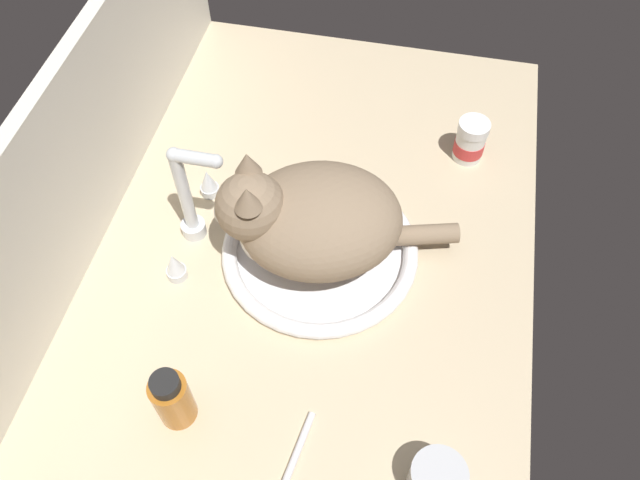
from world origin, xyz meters
TOP-DOWN VIEW (x-y plane):
  - countertop at (0.00, 0.00)cm, footprint 115.18×69.72cm
  - backsplash_wall at (0.00, 36.06)cm, footprint 115.18×2.40cm
  - sink_basin at (2.78, -0.83)cm, footprint 31.54×31.54cm
  - faucet at (2.78, 19.83)cm, footprint 20.42×9.29cm
  - cat at (2.30, 0.91)cm, footprint 26.56×36.98cm
  - amber_bottle at (-27.01, 12.79)cm, footprint 5.11×5.11cm
  - metal_jar at (-29.73, -22.53)cm, footprint 7.14×7.14cm
  - pill_bottle at (29.17, -22.39)cm, footprint 5.48×5.48cm

SIDE VIEW (x-z plane):
  - countertop at x=0.00cm, z-range 0.00..3.00cm
  - sink_basin at x=2.78cm, z-range 2.85..5.31cm
  - metal_jar at x=-29.73cm, z-range 3.02..9.46cm
  - pill_bottle at x=29.17cm, z-range 2.71..10.95cm
  - amber_bottle at x=-27.01cm, z-range 2.65..13.62cm
  - faucet at x=2.78cm, z-range 0.50..20.47cm
  - cat at x=2.30cm, z-range 3.49..22.06cm
  - backsplash_wall at x=0.00cm, z-range 0.00..32.96cm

